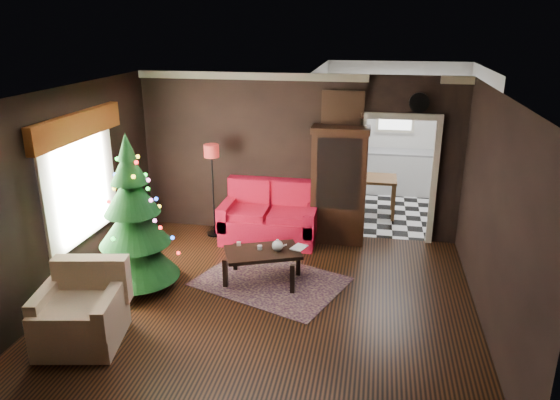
% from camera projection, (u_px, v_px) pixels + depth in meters
% --- Properties ---
extents(floor, '(5.50, 5.50, 0.00)m').
position_uv_depth(floor, '(268.00, 301.00, 7.10)').
color(floor, black).
rests_on(floor, ground).
extents(ceiling, '(5.50, 5.50, 0.00)m').
position_uv_depth(ceiling, '(266.00, 93.00, 6.19)').
color(ceiling, white).
rests_on(ceiling, ground).
extents(wall_back, '(5.50, 0.00, 5.50)m').
position_uv_depth(wall_back, '(297.00, 156.00, 8.97)').
color(wall_back, black).
rests_on(wall_back, ground).
extents(wall_front, '(5.50, 0.00, 5.50)m').
position_uv_depth(wall_front, '(204.00, 303.00, 4.32)').
color(wall_front, black).
rests_on(wall_front, ground).
extents(wall_left, '(0.00, 5.50, 5.50)m').
position_uv_depth(wall_left, '(70.00, 192.00, 7.12)').
color(wall_left, black).
rests_on(wall_left, ground).
extents(wall_right, '(0.00, 5.50, 5.50)m').
position_uv_depth(wall_right, '(495.00, 218.00, 6.17)').
color(wall_right, black).
rests_on(wall_right, ground).
extents(doorway, '(1.10, 0.10, 2.10)m').
position_uv_depth(doorway, '(397.00, 181.00, 8.79)').
color(doorway, beige).
rests_on(doorway, ground).
extents(left_window, '(0.05, 1.60, 1.40)m').
position_uv_depth(left_window, '(80.00, 184.00, 7.29)').
color(left_window, white).
rests_on(left_window, wall_left).
extents(valance, '(0.12, 2.10, 0.35)m').
position_uv_depth(valance, '(78.00, 126.00, 7.01)').
color(valance, brown).
rests_on(valance, wall_left).
extents(kitchen_floor, '(3.00, 3.00, 0.00)m').
position_uv_depth(kitchen_floor, '(391.00, 210.00, 10.52)').
color(kitchen_floor, white).
rests_on(kitchen_floor, ground).
extents(kitchen_window, '(0.70, 0.06, 0.70)m').
position_uv_depth(kitchen_window, '(396.00, 114.00, 11.32)').
color(kitchen_window, white).
rests_on(kitchen_window, ground).
extents(rug, '(2.40, 2.08, 0.01)m').
position_uv_depth(rug, '(271.00, 282.00, 7.62)').
color(rug, '#402834').
rests_on(rug, ground).
extents(loveseat, '(1.70, 0.90, 1.00)m').
position_uv_depth(loveseat, '(269.00, 213.00, 8.91)').
color(loveseat, '#9F1711').
rests_on(loveseat, ground).
extents(curio_cabinet, '(0.90, 0.45, 1.90)m').
position_uv_depth(curio_cabinet, '(339.00, 188.00, 8.77)').
color(curio_cabinet, black).
rests_on(curio_cabinet, ground).
extents(floor_lamp, '(0.31, 0.31, 1.63)m').
position_uv_depth(floor_lamp, '(213.00, 191.00, 9.01)').
color(floor_lamp, black).
rests_on(floor_lamp, ground).
extents(christmas_tree, '(1.18, 1.18, 2.22)m').
position_uv_depth(christmas_tree, '(133.00, 218.00, 7.14)').
color(christmas_tree, black).
rests_on(christmas_tree, ground).
extents(armchair, '(1.10, 1.10, 0.96)m').
position_uv_depth(armchair, '(79.00, 308.00, 6.05)').
color(armchair, beige).
rests_on(armchair, ground).
extents(coffee_table, '(1.21, 0.99, 0.47)m').
position_uv_depth(coffee_table, '(263.00, 266.00, 7.57)').
color(coffee_table, '#352618').
rests_on(coffee_table, rug).
extents(teapot, '(0.21, 0.21, 0.17)m').
position_uv_depth(teapot, '(278.00, 245.00, 7.46)').
color(teapot, white).
rests_on(teapot, coffee_table).
extents(cup_a, '(0.08, 0.08, 0.05)m').
position_uv_depth(cup_a, '(239.00, 244.00, 7.66)').
color(cup_a, beige).
rests_on(cup_a, coffee_table).
extents(cup_b, '(0.08, 0.08, 0.06)m').
position_uv_depth(cup_b, '(260.00, 247.00, 7.53)').
color(cup_b, silver).
rests_on(cup_b, coffee_table).
extents(book, '(0.18, 0.08, 0.25)m').
position_uv_depth(book, '(294.00, 239.00, 7.58)').
color(book, '#A4795B').
rests_on(book, coffee_table).
extents(wall_clock, '(0.32, 0.32, 0.06)m').
position_uv_depth(wall_clock, '(419.00, 103.00, 8.26)').
color(wall_clock, white).
rests_on(wall_clock, wall_back).
extents(painting, '(0.62, 0.05, 0.52)m').
position_uv_depth(painting, '(343.00, 109.00, 8.52)').
color(painting, '#BF814A').
rests_on(painting, wall_back).
extents(kitchen_counter, '(1.80, 0.60, 0.90)m').
position_uv_depth(kitchen_counter, '(392.00, 172.00, 11.49)').
color(kitchen_counter, silver).
rests_on(kitchen_counter, ground).
extents(kitchen_table, '(0.70, 0.70, 0.75)m').
position_uv_depth(kitchen_table, '(377.00, 196.00, 10.17)').
color(kitchen_table, brown).
rests_on(kitchen_table, ground).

